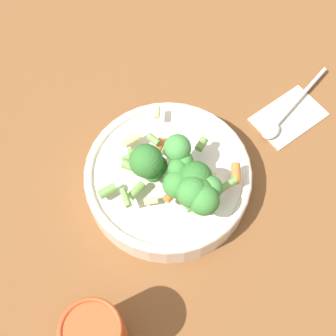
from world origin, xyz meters
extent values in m
plane|color=brown|center=(0.00, 0.00, 0.00)|extent=(3.00, 3.00, 0.00)
cylinder|color=silver|center=(0.00, 0.00, 0.02)|extent=(0.25, 0.25, 0.04)
torus|color=silver|center=(0.00, 0.00, 0.04)|extent=(0.25, 0.25, 0.01)
cylinder|color=#8CB766|center=(-0.03, -0.04, 0.06)|extent=(0.02, 0.02, 0.02)
sphere|color=#33722D|center=(-0.03, -0.04, 0.09)|extent=(0.05, 0.05, 0.05)
cylinder|color=#8CB766|center=(-0.01, -0.02, 0.07)|extent=(0.01, 0.01, 0.01)
sphere|color=#479342|center=(-0.01, -0.02, 0.09)|extent=(0.03, 0.03, 0.03)
cylinder|color=#8CB766|center=(-0.01, 0.03, 0.07)|extent=(0.02, 0.02, 0.02)
sphere|color=#33722D|center=(-0.01, 0.03, 0.11)|extent=(0.05, 0.05, 0.05)
cylinder|color=#8CB766|center=(-0.02, -0.01, 0.08)|extent=(0.01, 0.01, 0.01)
sphere|color=#3D8438|center=(-0.02, -0.01, 0.09)|extent=(0.03, 0.03, 0.03)
cylinder|color=#8CB766|center=(-0.04, -0.01, 0.06)|extent=(0.01, 0.01, 0.02)
sphere|color=#3D8438|center=(-0.04, -0.01, 0.09)|extent=(0.04, 0.04, 0.04)
cylinder|color=#8CB766|center=(-0.06, -0.03, 0.07)|extent=(0.02, 0.02, 0.02)
sphere|color=#3D8438|center=(-0.06, -0.03, 0.10)|extent=(0.04, 0.04, 0.04)
cylinder|color=#8CB766|center=(0.01, -0.01, 0.08)|extent=(0.01, 0.01, 0.02)
sphere|color=#479342|center=(0.01, -0.01, 0.11)|extent=(0.04, 0.04, 0.04)
cylinder|color=#8CB766|center=(-0.01, 0.02, 0.06)|extent=(0.01, 0.01, 0.01)
sphere|color=#3D8438|center=(-0.01, 0.02, 0.08)|extent=(0.03, 0.03, 0.03)
cylinder|color=#8CB766|center=(-0.02, 0.02, 0.07)|extent=(0.01, 0.01, 0.01)
sphere|color=#33722D|center=(-0.02, 0.02, 0.08)|extent=(0.03, 0.03, 0.03)
cylinder|color=#8CB766|center=(-0.05, -0.06, 0.07)|extent=(0.01, 0.01, 0.01)
sphere|color=#479342|center=(-0.05, -0.06, 0.09)|extent=(0.03, 0.03, 0.03)
cylinder|color=#8CB766|center=(-0.02, -0.02, 0.06)|extent=(0.01, 0.01, 0.01)
sphere|color=#33722D|center=(-0.02, -0.02, 0.08)|extent=(0.03, 0.03, 0.03)
cylinder|color=#8CB766|center=(-0.06, -0.04, 0.07)|extent=(0.01, 0.01, 0.01)
sphere|color=#33722D|center=(-0.06, -0.04, 0.10)|extent=(0.04, 0.04, 0.04)
cylinder|color=#8CB766|center=(-0.07, -0.05, 0.07)|extent=(0.01, 0.01, 0.01)
sphere|color=#3D8438|center=(-0.07, -0.05, 0.10)|extent=(0.04, 0.04, 0.04)
cylinder|color=orange|center=(-0.05, -0.01, 0.07)|extent=(0.03, 0.03, 0.01)
cylinder|color=#729E4C|center=(0.04, 0.02, 0.07)|extent=(0.02, 0.02, 0.01)
cylinder|color=#729E4C|center=(0.03, -0.05, 0.07)|extent=(0.02, 0.02, 0.01)
cylinder|color=#729E4C|center=(0.02, 0.05, 0.06)|extent=(0.01, 0.02, 0.01)
cylinder|color=#729E4C|center=(0.01, 0.06, 0.06)|extent=(0.02, 0.03, 0.01)
cylinder|color=#729E4C|center=(0.00, 0.06, 0.06)|extent=(0.02, 0.02, 0.01)
cylinder|color=beige|center=(0.09, 0.02, 0.07)|extent=(0.02, 0.01, 0.01)
cylinder|color=#729E4C|center=(-0.06, -0.04, 0.07)|extent=(0.02, 0.03, 0.01)
cylinder|color=beige|center=(0.04, 0.05, 0.06)|extent=(0.03, 0.03, 0.01)
cylinder|color=#729E4C|center=(-0.04, 0.04, 0.06)|extent=(0.03, 0.03, 0.01)
cylinder|color=#729E4C|center=(-0.05, 0.06, 0.07)|extent=(0.03, 0.02, 0.01)
cylinder|color=#729E4C|center=(-0.02, -0.03, 0.07)|extent=(0.03, 0.01, 0.01)
cylinder|color=orange|center=(-0.01, -0.10, 0.07)|extent=(0.03, 0.01, 0.01)
cylinder|color=#729E4C|center=(-0.04, 0.08, 0.06)|extent=(0.03, 0.03, 0.01)
cylinder|color=#729E4C|center=(-0.03, -0.08, 0.07)|extent=(0.03, 0.03, 0.01)
cylinder|color=beige|center=(-0.05, 0.02, 0.06)|extent=(0.01, 0.02, 0.01)
cylinder|color=orange|center=(0.04, 0.01, 0.06)|extent=(0.02, 0.02, 0.01)
cylinder|color=beige|center=(-0.02, -0.06, 0.06)|extent=(0.03, 0.02, 0.01)
torus|color=#CC4C23|center=(-0.23, 0.08, 0.11)|extent=(0.07, 0.07, 0.01)
cube|color=beige|center=(0.13, -0.20, 0.00)|extent=(0.13, 0.14, 0.01)
cylinder|color=silver|center=(0.17, -0.22, 0.01)|extent=(0.12, 0.10, 0.01)
ellipsoid|color=silver|center=(0.10, -0.17, 0.01)|extent=(0.04, 0.04, 0.01)
camera|label=1|loc=(-0.31, -0.01, 0.66)|focal=50.00mm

